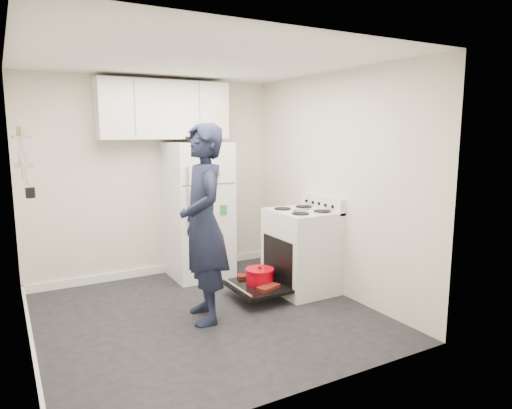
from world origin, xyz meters
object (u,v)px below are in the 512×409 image
open_oven_door (258,281)px  person (204,224)px  refrigerator (199,210)px  electric_range (301,251)px

open_oven_door → person: person is taller
person → refrigerator: bearing=169.6°
open_oven_door → refrigerator: refrigerator is taller
electric_range → open_oven_door: electric_range is taller
electric_range → person: person is taller
electric_range → person: 1.40m
electric_range → open_oven_door: 0.62m
open_oven_door → person: bearing=-162.2°
open_oven_door → refrigerator: bearing=103.5°
electric_range → refrigerator: 1.42m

